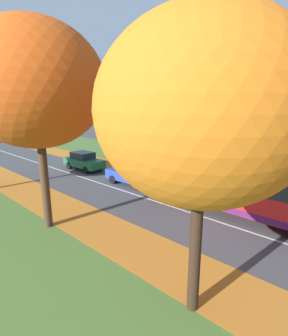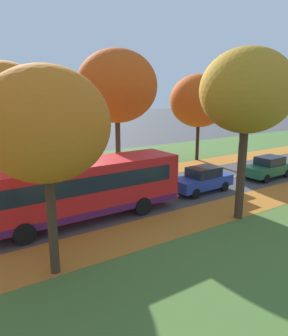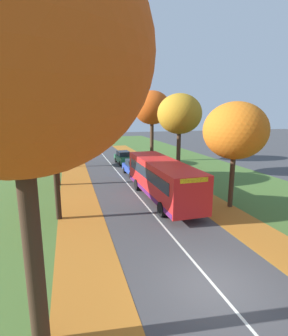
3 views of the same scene
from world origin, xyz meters
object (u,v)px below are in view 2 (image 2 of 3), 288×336
(car_blue_lead, at_px, (202,180))
(tree_left_near, at_px, (5,101))
(tree_right_near, at_px, (45,125))
(tree_left_mid, at_px, (117,86))
(tree_right_mid, at_px, (247,92))
(tree_left_far, at_px, (199,101))
(bus, at_px, (82,187))
(car_green_following, at_px, (268,167))

(car_blue_lead, bearing_deg, tree_left_near, -126.18)
(tree_right_near, height_order, car_blue_lead, tree_right_near)
(tree_left_mid, distance_m, tree_right_mid, 12.04)
(tree_left_far, distance_m, bus, 17.21)
(tree_left_mid, xyz_separation_m, bus, (7.77, -6.45, -5.02))
(tree_right_near, relative_size, car_green_following, 1.71)
(tree_right_near, xyz_separation_m, tree_right_mid, (0.15, 9.62, 1.04))
(tree_right_mid, bearing_deg, tree_left_mid, -178.44)
(tree_left_near, bearing_deg, car_green_following, 65.46)
(tree_left_far, bearing_deg, tree_left_near, -89.22)
(tree_left_far, distance_m, tree_right_mid, 14.50)
(tree_left_near, xyz_separation_m, car_green_following, (7.60, 16.64, -4.97))
(tree_left_mid, relative_size, car_green_following, 2.24)
(tree_right_mid, bearing_deg, tree_right_near, -90.90)
(car_green_following, bearing_deg, bus, -90.47)
(bus, bearing_deg, tree_left_mid, 140.30)
(tree_left_near, height_order, car_green_following, tree_left_near)
(tree_left_near, height_order, bus, tree_left_near)
(tree_left_mid, height_order, car_blue_lead, tree_left_mid)
(bus, bearing_deg, tree_right_mid, 57.79)
(tree_right_mid, xyz_separation_m, car_blue_lead, (-4.35, 1.56, -5.56))
(tree_left_mid, xyz_separation_m, tree_right_near, (11.88, -9.30, -1.39))
(tree_left_mid, relative_size, tree_left_far, 1.21)
(tree_left_mid, distance_m, car_blue_lead, 9.87)
(tree_left_near, distance_m, tree_left_far, 16.69)
(tree_left_near, xyz_separation_m, tree_left_far, (-0.23, 16.68, -0.29))
(tree_right_near, distance_m, car_blue_lead, 12.77)
(tree_left_near, xyz_separation_m, bus, (7.48, 1.77, -4.08))
(tree_left_near, distance_m, bus, 8.70)
(tree_left_mid, height_order, tree_right_mid, tree_left_mid)
(tree_right_mid, relative_size, car_green_following, 1.98)
(tree_left_mid, distance_m, tree_right_near, 15.15)
(tree_left_near, xyz_separation_m, tree_right_mid, (11.74, 8.55, 0.59))
(tree_right_near, distance_m, bus, 6.18)
(tree_left_mid, xyz_separation_m, tree_left_far, (0.06, 8.46, -1.23))
(tree_left_far, xyz_separation_m, car_green_following, (7.83, -0.04, -4.68))
(bus, height_order, car_green_following, bus)
(tree_right_near, distance_m, car_green_following, 18.72)
(car_blue_lead, bearing_deg, tree_left_mid, -166.21)
(bus, relative_size, car_blue_lead, 2.45)
(tree_left_near, xyz_separation_m, tree_right_near, (11.59, -1.08, -0.45))
(tree_right_mid, distance_m, car_blue_lead, 7.23)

